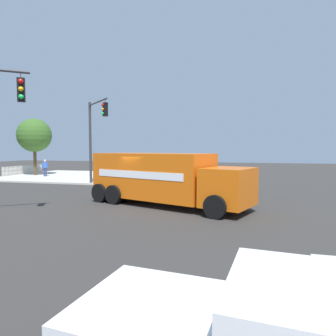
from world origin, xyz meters
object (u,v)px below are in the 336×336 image
(pedestrian_near_corner, at_px, (45,167))
(delivery_truck, at_px, (164,178))
(shade_tree_near, at_px, (34,135))
(traffic_light_secondary, at_px, (95,130))
(pickup_white, at_px, (286,335))

(pedestrian_near_corner, bearing_deg, delivery_truck, 53.89)
(delivery_truck, distance_m, pedestrian_near_corner, 19.11)
(pedestrian_near_corner, distance_m, shade_tree_near, 3.89)
(traffic_light_secondary, xyz_separation_m, pickup_white, (17.48, 11.78, -3.64))
(traffic_light_secondary, relative_size, shade_tree_near, 1.10)
(pickup_white, bearing_deg, pedestrian_near_corner, -138.26)
(traffic_light_secondary, bearing_deg, pedestrian_near_corner, -120.80)
(pickup_white, bearing_deg, delivery_truck, -157.91)
(delivery_truck, xyz_separation_m, pedestrian_near_corner, (-11.26, -15.43, -0.31))
(traffic_light_secondary, bearing_deg, pickup_white, 33.96)
(shade_tree_near, bearing_deg, traffic_light_secondary, 59.86)
(delivery_truck, distance_m, traffic_light_secondary, 10.13)
(shade_tree_near, bearing_deg, pedestrian_near_corner, 62.67)
(shade_tree_near, bearing_deg, delivery_truck, 54.80)
(traffic_light_secondary, xyz_separation_m, pedestrian_near_corner, (-4.86, -8.16, -3.27))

